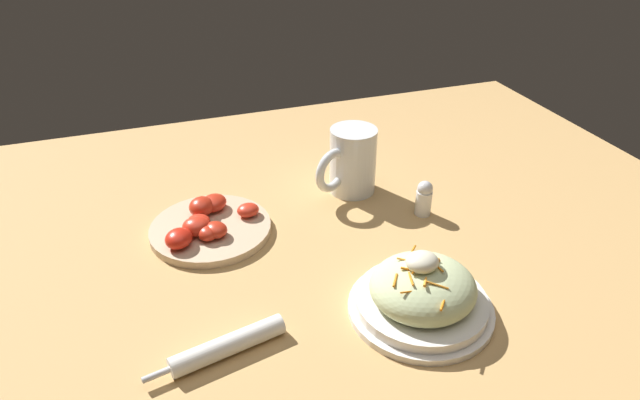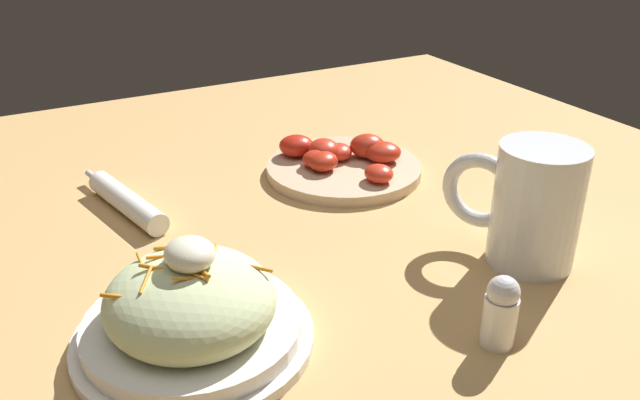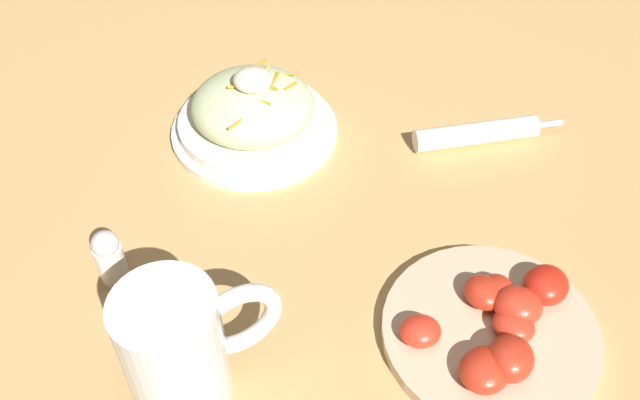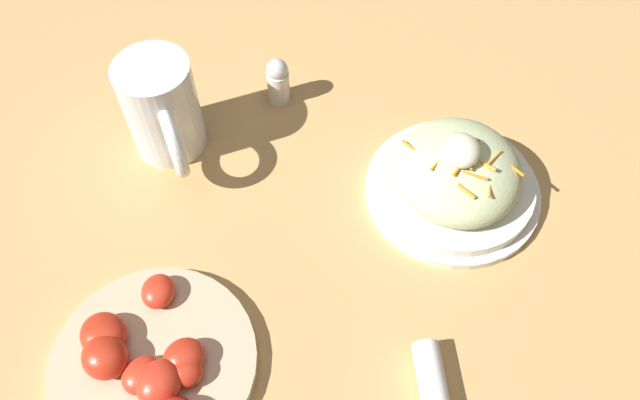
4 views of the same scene
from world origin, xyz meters
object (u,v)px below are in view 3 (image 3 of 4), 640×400
(tomato_plate, at_px, (495,329))
(salad_plate, at_px, (253,114))
(beer_mug, at_px, (179,350))
(salt_shaker, at_px, (109,257))
(napkin_roll, at_px, (477,133))

(tomato_plate, bearing_deg, salad_plate, -49.75)
(tomato_plate, bearing_deg, beer_mug, 10.64)
(salad_plate, xyz_separation_m, salt_shaker, (0.13, 0.23, 0.00))
(salt_shaker, bearing_deg, beer_mug, 127.00)
(salad_plate, relative_size, salt_shaker, 3.07)
(salad_plate, distance_m, napkin_roll, 0.28)
(salad_plate, relative_size, napkin_roll, 1.09)
(napkin_roll, xyz_separation_m, tomato_plate, (0.03, 0.29, 0.00))
(napkin_roll, bearing_deg, tomato_plate, 85.06)
(salad_plate, height_order, salt_shaker, salad_plate)
(salad_plate, bearing_deg, beer_mug, 84.38)
(salad_plate, height_order, beer_mug, beer_mug)
(beer_mug, xyz_separation_m, napkin_roll, (-0.32, -0.35, -0.05))
(tomato_plate, relative_size, salt_shaker, 3.08)
(napkin_roll, height_order, salt_shaker, salt_shaker)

